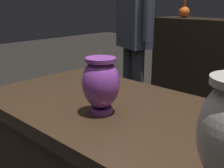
# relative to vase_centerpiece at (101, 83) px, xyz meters

# --- Properties ---
(vase_centerpiece) EXTENTS (0.13, 0.13, 0.20)m
(vase_centerpiece) POSITION_rel_vase_centerpiece_xyz_m (0.00, 0.00, 0.00)
(vase_centerpiece) COLOR #7A388E
(vase_centerpiece) RESTS_ON display_plinth
(shelf_vase_far_left) EXTENTS (0.12, 0.12, 0.22)m
(shelf_vase_far_left) POSITION_rel_vase_centerpiece_xyz_m (-1.02, 2.31, 0.15)
(shelf_vase_far_left) COLOR #E55B1E
(shelf_vase_far_left) RESTS_ON back_display_shelf
(visitor_near_left) EXTENTS (0.45, 0.28, 1.60)m
(visitor_near_left) POSITION_rel_vase_centerpiece_xyz_m (-0.87, 1.25, 0.03)
(visitor_near_left) COLOR #232328
(visitor_near_left) RESTS_ON ground_plane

